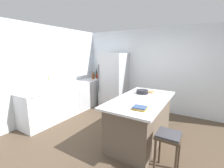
# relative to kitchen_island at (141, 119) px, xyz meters

# --- Properties ---
(ground_plane) EXTENTS (7.20, 7.20, 0.00)m
(ground_plane) POSITION_rel_kitchen_island_xyz_m (-0.36, -0.29, -0.47)
(ground_plane) COLOR #4C3D2D
(wall_rear) EXTENTS (6.00, 0.10, 2.60)m
(wall_rear) POSITION_rel_kitchen_island_xyz_m (-0.36, 1.96, 0.83)
(wall_rear) COLOR silver
(wall_rear) RESTS_ON ground_plane
(wall_left) EXTENTS (0.10, 6.00, 2.60)m
(wall_left) POSITION_rel_kitchen_island_xyz_m (-2.81, -0.29, 0.83)
(wall_left) COLOR silver
(wall_left) RESTS_ON ground_plane
(counter_run_left) EXTENTS (0.65, 3.04, 0.91)m
(counter_run_left) POSITION_rel_kitchen_island_xyz_m (-2.45, 0.31, -0.01)
(counter_run_left) COLOR silver
(counter_run_left) RESTS_ON ground_plane
(kitchen_island) EXTENTS (0.99, 1.90, 0.93)m
(kitchen_island) POSITION_rel_kitchen_island_xyz_m (0.00, 0.00, 0.00)
(kitchen_island) COLOR brown
(kitchen_island) RESTS_ON ground_plane
(refrigerator) EXTENTS (0.81, 0.79, 1.85)m
(refrigerator) POSITION_rel_kitchen_island_xyz_m (-1.58, 1.54, 0.46)
(refrigerator) COLOR #B7BABF
(refrigerator) RESTS_ON ground_plane
(bar_stool) EXTENTS (0.36, 0.36, 0.67)m
(bar_stool) POSITION_rel_kitchen_island_xyz_m (0.70, -0.68, 0.08)
(bar_stool) COLOR #473828
(bar_stool) RESTS_ON ground_plane
(sink_faucet) EXTENTS (0.15, 0.05, 0.30)m
(sink_faucet) POSITION_rel_kitchen_island_xyz_m (-2.49, -0.04, 0.60)
(sink_faucet) COLOR silver
(sink_faucet) RESTS_ON counter_run_left
(flower_vase) EXTENTS (0.09, 0.09, 0.33)m
(flower_vase) POSITION_rel_kitchen_island_xyz_m (-2.44, -0.40, 0.53)
(flower_vase) COLOR silver
(flower_vase) RESTS_ON counter_run_left
(wine_bottle) EXTENTS (0.06, 0.06, 0.35)m
(wine_bottle) POSITION_rel_kitchen_island_xyz_m (-2.47, 1.72, 0.58)
(wine_bottle) COLOR #19381E
(wine_bottle) RESTS_ON counter_run_left
(hot_sauce_bottle) EXTENTS (0.05, 0.05, 0.22)m
(hot_sauce_bottle) POSITION_rel_kitchen_island_xyz_m (-2.37, 1.62, 0.53)
(hot_sauce_bottle) COLOR red
(hot_sauce_bottle) RESTS_ON counter_run_left
(syrup_bottle) EXTENTS (0.07, 0.07, 0.26)m
(syrup_bottle) POSITION_rel_kitchen_island_xyz_m (-2.45, 1.53, 0.54)
(syrup_bottle) COLOR #5B3319
(syrup_bottle) RESTS_ON counter_run_left
(vinegar_bottle) EXTENTS (0.05, 0.05, 0.28)m
(vinegar_bottle) POSITION_rel_kitchen_island_xyz_m (-2.43, 1.43, 0.55)
(vinegar_bottle) COLOR #994C23
(vinegar_bottle) RESTS_ON counter_run_left
(cookbook_stack) EXTENTS (0.23, 0.20, 0.05)m
(cookbook_stack) POSITION_rel_kitchen_island_xyz_m (0.20, -0.61, 0.48)
(cookbook_stack) COLOR gold
(cookbook_stack) RESTS_ON kitchen_island
(mixing_bowl) EXTENTS (0.27, 0.27, 0.09)m
(mixing_bowl) POSITION_rel_kitchen_island_xyz_m (-0.14, 0.39, 0.50)
(mixing_bowl) COLOR black
(mixing_bowl) RESTS_ON kitchen_island
(cutting_board) EXTENTS (0.30, 0.21, 0.02)m
(cutting_board) POSITION_rel_kitchen_island_xyz_m (-0.07, 0.60, 0.47)
(cutting_board) COLOR #9E7042
(cutting_board) RESTS_ON kitchen_island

